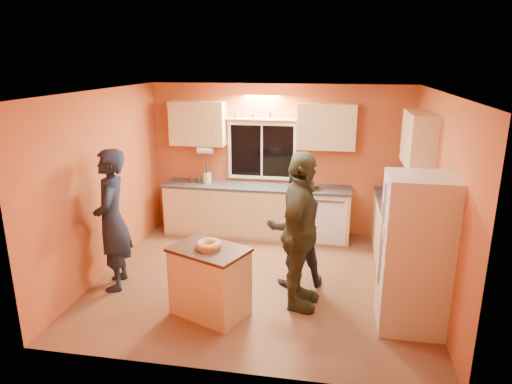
% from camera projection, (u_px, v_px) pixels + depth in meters
% --- Properties ---
extents(ground, '(4.50, 4.50, 0.00)m').
position_uv_depth(ground, '(260.00, 280.00, 6.43)').
color(ground, brown).
rests_on(ground, ground).
extents(room_shell, '(4.54, 4.04, 2.61)m').
position_uv_depth(room_shell, '(274.00, 162.00, 6.35)').
color(room_shell, '#B6522E').
rests_on(room_shell, ground).
extents(back_counter, '(4.23, 0.62, 0.90)m').
position_uv_depth(back_counter, '(277.00, 211.00, 7.91)').
color(back_counter, tan).
rests_on(back_counter, ground).
extents(right_counter, '(0.62, 1.84, 0.90)m').
position_uv_depth(right_counter, '(402.00, 246.00, 6.45)').
color(right_counter, tan).
rests_on(right_counter, ground).
extents(refrigerator, '(0.72, 0.70, 1.80)m').
position_uv_depth(refrigerator, '(415.00, 253.00, 5.11)').
color(refrigerator, silver).
rests_on(refrigerator, ground).
extents(island, '(1.05, 0.90, 0.86)m').
position_uv_depth(island, '(210.00, 281.00, 5.48)').
color(island, tan).
rests_on(island, ground).
extents(bundt_pastry, '(0.31, 0.31, 0.09)m').
position_uv_depth(bundt_pastry, '(209.00, 245.00, 5.35)').
color(bundt_pastry, tan).
rests_on(bundt_pastry, island).
extents(person_left, '(0.64, 0.80, 1.90)m').
position_uv_depth(person_left, '(112.00, 220.00, 6.01)').
color(person_left, black).
rests_on(person_left, ground).
extents(person_center, '(0.95, 0.84, 1.64)m').
position_uv_depth(person_center, '(296.00, 228.00, 6.11)').
color(person_center, black).
rests_on(person_center, ground).
extents(person_right, '(0.63, 1.21, 1.98)m').
position_uv_depth(person_right, '(300.00, 232.00, 5.49)').
color(person_right, '#2F3220').
rests_on(person_right, ground).
extents(mixing_bowl, '(0.48, 0.48, 0.09)m').
position_uv_depth(mixing_bowl, '(308.00, 186.00, 7.64)').
color(mixing_bowl, '#301D10').
rests_on(mixing_bowl, back_counter).
extents(utensil_crock, '(0.14, 0.14, 0.17)m').
position_uv_depth(utensil_crock, '(207.00, 178.00, 8.00)').
color(utensil_crock, beige).
rests_on(utensil_crock, back_counter).
extents(potted_plant, '(0.26, 0.23, 0.27)m').
position_uv_depth(potted_plant, '(418.00, 227.00, 5.53)').
color(potted_plant, gray).
rests_on(potted_plant, right_counter).
extents(red_box, '(0.19, 0.17, 0.07)m').
position_uv_depth(red_box, '(402.00, 214.00, 6.29)').
color(red_box, '#A81929').
rests_on(red_box, right_counter).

